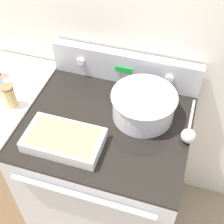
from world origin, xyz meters
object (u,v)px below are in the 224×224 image
object	(u,v)px
ladle	(189,133)
spice_jar_brown_cap	(9,96)
casserole_dish	(64,140)
spice_jar_blue_cap	(3,90)
mixing_bowl	(144,104)

from	to	relation	value
ladle	spice_jar_brown_cap	xyz separation A→B (m)	(-0.87, -0.06, 0.04)
ladle	spice_jar_brown_cap	bearing A→B (deg)	-176.14
casserole_dish	spice_jar_blue_cap	xyz separation A→B (m)	(-0.41, 0.18, 0.02)
mixing_bowl	spice_jar_blue_cap	xyz separation A→B (m)	(-0.70, -0.09, -0.02)
casserole_dish	spice_jar_brown_cap	size ratio (longest dim) A/B	2.79
casserole_dish	ladle	bearing A→B (deg)	20.90
spice_jar_brown_cap	spice_jar_blue_cap	xyz separation A→B (m)	(-0.07, 0.04, -0.02)
ladle	spice_jar_blue_cap	xyz separation A→B (m)	(-0.93, -0.02, 0.02)
mixing_bowl	spice_jar_brown_cap	bearing A→B (deg)	-168.12
spice_jar_blue_cap	casserole_dish	bearing A→B (deg)	-24.29
ladle	spice_jar_brown_cap	world-z (taller)	spice_jar_brown_cap
mixing_bowl	spice_jar_brown_cap	size ratio (longest dim) A/B	2.52
casserole_dish	spice_jar_brown_cap	bearing A→B (deg)	157.48
mixing_bowl	ladle	distance (m)	0.25
spice_jar_blue_cap	mixing_bowl	bearing A→B (deg)	7.40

